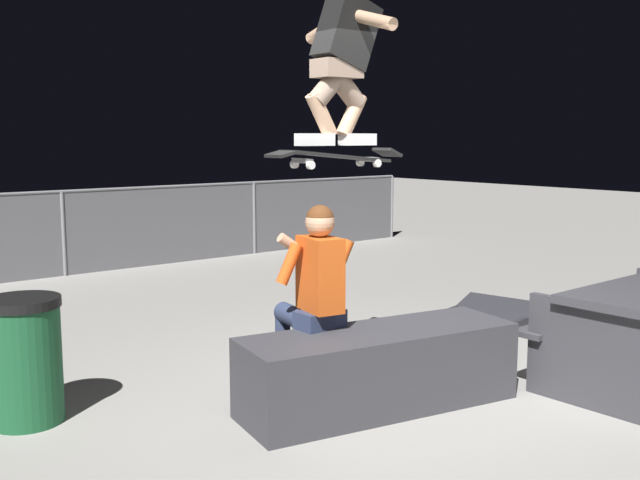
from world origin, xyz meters
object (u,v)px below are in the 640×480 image
skateboard (337,157)px  trash_bin (25,360)px  ledge_box_main (379,369)px  kicker_ramp (484,323)px  person_sitting_on_ledge (312,290)px  skater_airborne (344,52)px

skateboard → trash_bin: bearing=152.5°
ledge_box_main → skateboard: 1.45m
skateboard → kicker_ramp: (2.34, 0.58, -1.63)m
person_sitting_on_ledge → skater_airborne: skater_airborne is taller
kicker_ramp → skater_airborne: bearing=-165.7°
ledge_box_main → skateboard: bearing=112.4°
skateboard → person_sitting_on_ledge: bearing=135.6°
skater_airborne → skateboard: bearing=177.6°
person_sitting_on_ledge → skateboard: size_ratio=1.33×
ledge_box_main → kicker_ramp: size_ratio=1.74×
person_sitting_on_ledge → skater_airborne: (0.17, -0.12, 1.60)m
ledge_box_main → person_sitting_on_ledge: bearing=120.1°
ledge_box_main → trash_bin: size_ratio=2.34×
person_sitting_on_ledge → trash_bin: (-1.69, 0.82, -0.36)m
person_sitting_on_ledge → kicker_ramp: size_ratio=1.25×
person_sitting_on_ledge → skateboard: 0.93m
skater_airborne → kicker_ramp: skater_airborne is taller
kicker_ramp → trash_bin: 4.18m
skateboard → trash_bin: size_ratio=1.26×
ledge_box_main → person_sitting_on_ledge: person_sitting_on_ledge is taller
ledge_box_main → trash_bin: trash_bin is taller
skater_airborne → kicker_ramp: 3.31m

